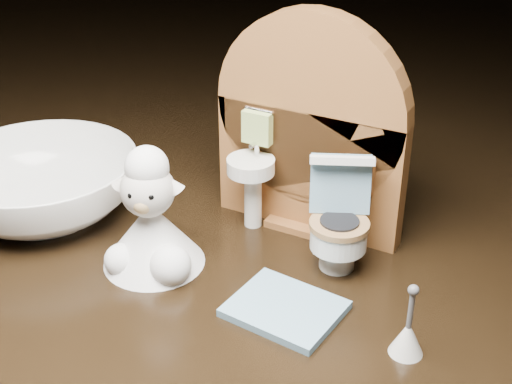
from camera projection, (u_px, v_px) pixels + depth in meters
backdrop_panel at (309, 138)px, 0.46m from camera, size 0.13×0.05×0.15m
toy_toilet at (338, 225)px, 0.44m from camera, size 0.04×0.05×0.07m
bath_mat at (285, 309)px, 0.41m from camera, size 0.07×0.06×0.00m
toilet_brush at (407, 335)px, 0.38m from camera, size 0.02×0.02×0.04m
plush_lamb at (151, 225)px, 0.44m from camera, size 0.07×0.06×0.08m
ceramic_bowl at (42, 185)px, 0.50m from camera, size 0.17×0.17×0.04m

